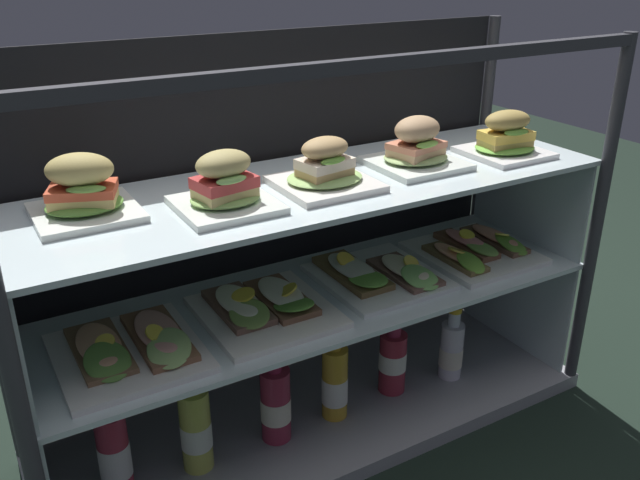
{
  "coord_description": "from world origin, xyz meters",
  "views": [
    {
      "loc": [
        -0.69,
        -1.19,
        1.11
      ],
      "look_at": [
        0.0,
        0.0,
        0.5
      ],
      "focal_mm": 37.84,
      "sensor_mm": 36.0,
      "label": 1
    }
  ],
  "objects_px": {
    "plated_roll_sandwich_near_left_corner": "(325,171)",
    "open_sandwich_tray_center": "(131,348)",
    "open_sandwich_tray_near_left_corner": "(264,306)",
    "open_sandwich_tray_mid_right": "(379,274)",
    "juice_bottle_near_post": "(114,452)",
    "open_sandwich_tray_far_left": "(475,249)",
    "juice_bottle_front_second": "(196,428)",
    "plated_roll_sandwich_right_of_center": "(416,148)",
    "plated_roll_sandwich_center": "(506,139)",
    "juice_bottle_back_right": "(451,349)",
    "juice_bottle_front_right_end": "(276,403)",
    "juice_bottle_front_left_end": "(335,382)",
    "plated_roll_sandwich_near_right_corner": "(225,187)",
    "plated_roll_sandwich_far_right": "(83,193)",
    "juice_bottle_front_middle": "(393,359)"
  },
  "relations": [
    {
      "from": "plated_roll_sandwich_far_right",
      "to": "juice_bottle_front_second",
      "type": "xyz_separation_m",
      "value": [
        0.15,
        -0.08,
        -0.55
      ]
    },
    {
      "from": "open_sandwich_tray_near_left_corner",
      "to": "juice_bottle_front_second",
      "type": "relative_size",
      "value": 1.13
    },
    {
      "from": "plated_roll_sandwich_right_of_center",
      "to": "open_sandwich_tray_near_left_corner",
      "type": "height_order",
      "value": "plated_roll_sandwich_right_of_center"
    },
    {
      "from": "juice_bottle_front_right_end",
      "to": "juice_bottle_front_left_end",
      "type": "bearing_deg",
      "value": 0.34
    },
    {
      "from": "plated_roll_sandwich_center",
      "to": "plated_roll_sandwich_right_of_center",
      "type": "bearing_deg",
      "value": 171.41
    },
    {
      "from": "plated_roll_sandwich_near_right_corner",
      "to": "open_sandwich_tray_far_left",
      "type": "distance_m",
      "value": 0.75
    },
    {
      "from": "plated_roll_sandwich_far_right",
      "to": "open_sandwich_tray_far_left",
      "type": "relative_size",
      "value": 0.66
    },
    {
      "from": "open_sandwich_tray_mid_right",
      "to": "open_sandwich_tray_far_left",
      "type": "bearing_deg",
      "value": -1.75
    },
    {
      "from": "plated_roll_sandwich_near_right_corner",
      "to": "juice_bottle_front_second",
      "type": "bearing_deg",
      "value": 171.47
    },
    {
      "from": "juice_bottle_near_post",
      "to": "juice_bottle_front_left_end",
      "type": "height_order",
      "value": "same"
    },
    {
      "from": "open_sandwich_tray_near_left_corner",
      "to": "juice_bottle_back_right",
      "type": "relative_size",
      "value": 1.36
    },
    {
      "from": "plated_roll_sandwich_right_of_center",
      "to": "open_sandwich_tray_mid_right",
      "type": "relative_size",
      "value": 0.68
    },
    {
      "from": "plated_roll_sandwich_near_left_corner",
      "to": "open_sandwich_tray_near_left_corner",
      "type": "distance_m",
      "value": 0.32
    },
    {
      "from": "plated_roll_sandwich_right_of_center",
      "to": "juice_bottle_near_post",
      "type": "bearing_deg",
      "value": 179.77
    },
    {
      "from": "plated_roll_sandwich_near_right_corner",
      "to": "plated_roll_sandwich_center",
      "type": "relative_size",
      "value": 1.02
    },
    {
      "from": "plated_roll_sandwich_right_of_center",
      "to": "plated_roll_sandwich_far_right",
      "type": "bearing_deg",
      "value": 174.85
    },
    {
      "from": "juice_bottle_front_left_end",
      "to": "juice_bottle_near_post",
      "type": "bearing_deg",
      "value": 177.75
    },
    {
      "from": "plated_roll_sandwich_far_right",
      "to": "plated_roll_sandwich_center",
      "type": "bearing_deg",
      "value": -6.01
    },
    {
      "from": "plated_roll_sandwich_right_of_center",
      "to": "juice_bottle_front_right_end",
      "type": "distance_m",
      "value": 0.67
    },
    {
      "from": "open_sandwich_tray_center",
      "to": "open_sandwich_tray_near_left_corner",
      "type": "distance_m",
      "value": 0.3
    },
    {
      "from": "open_sandwich_tray_mid_right",
      "to": "juice_bottle_front_second",
      "type": "distance_m",
      "value": 0.55
    },
    {
      "from": "plated_roll_sandwich_near_left_corner",
      "to": "open_sandwich_tray_near_left_corner",
      "type": "relative_size",
      "value": 0.68
    },
    {
      "from": "open_sandwich_tray_mid_right",
      "to": "juice_bottle_near_post",
      "type": "distance_m",
      "value": 0.71
    },
    {
      "from": "juice_bottle_front_second",
      "to": "open_sandwich_tray_far_left",
      "type": "bearing_deg",
      "value": 0.79
    },
    {
      "from": "juice_bottle_front_second",
      "to": "plated_roll_sandwich_near_right_corner",
      "type": "bearing_deg",
      "value": -8.53
    },
    {
      "from": "open_sandwich_tray_center",
      "to": "open_sandwich_tray_mid_right",
      "type": "height_order",
      "value": "open_sandwich_tray_center"
    },
    {
      "from": "juice_bottle_near_post",
      "to": "plated_roll_sandwich_near_right_corner",
      "type": "bearing_deg",
      "value": -7.27
    },
    {
      "from": "plated_roll_sandwich_far_right",
      "to": "juice_bottle_front_middle",
      "type": "xyz_separation_m",
      "value": [
        0.69,
        -0.07,
        -0.56
      ]
    },
    {
      "from": "plated_roll_sandwich_center",
      "to": "open_sandwich_tray_center",
      "type": "xyz_separation_m",
      "value": [
        -0.93,
        0.02,
        -0.3
      ]
    },
    {
      "from": "juice_bottle_near_post",
      "to": "juice_bottle_front_second",
      "type": "height_order",
      "value": "juice_bottle_front_second"
    },
    {
      "from": "open_sandwich_tray_near_left_corner",
      "to": "open_sandwich_tray_far_left",
      "type": "bearing_deg",
      "value": -0.39
    },
    {
      "from": "juice_bottle_front_left_end",
      "to": "juice_bottle_front_middle",
      "type": "relative_size",
      "value": 1.09
    },
    {
      "from": "plated_roll_sandwich_right_of_center",
      "to": "plated_roll_sandwich_near_right_corner",
      "type": "bearing_deg",
      "value": -176.3
    },
    {
      "from": "open_sandwich_tray_mid_right",
      "to": "plated_roll_sandwich_right_of_center",
      "type": "bearing_deg",
      "value": -1.99
    },
    {
      "from": "plated_roll_sandwich_near_left_corner",
      "to": "open_sandwich_tray_center",
      "type": "xyz_separation_m",
      "value": [
        -0.44,
        0.0,
        -0.29
      ]
    },
    {
      "from": "juice_bottle_near_post",
      "to": "juice_bottle_back_right",
      "type": "bearing_deg",
      "value": -2.3
    },
    {
      "from": "open_sandwich_tray_mid_right",
      "to": "juice_bottle_near_post",
      "type": "height_order",
      "value": "open_sandwich_tray_mid_right"
    },
    {
      "from": "plated_roll_sandwich_near_left_corner",
      "to": "open_sandwich_tray_far_left",
      "type": "bearing_deg",
      "value": 1.71
    },
    {
      "from": "open_sandwich_tray_near_left_corner",
      "to": "plated_roll_sandwich_near_left_corner",
      "type": "bearing_deg",
      "value": -7.12
    },
    {
      "from": "juice_bottle_front_middle",
      "to": "juice_bottle_back_right",
      "type": "relative_size",
      "value": 1.07
    },
    {
      "from": "juice_bottle_front_left_end",
      "to": "juice_bottle_back_right",
      "type": "relative_size",
      "value": 1.17
    },
    {
      "from": "plated_roll_sandwich_far_right",
      "to": "open_sandwich_tray_center",
      "type": "xyz_separation_m",
      "value": [
        0.03,
        -0.08,
        -0.3
      ]
    },
    {
      "from": "juice_bottle_front_right_end",
      "to": "juice_bottle_front_middle",
      "type": "distance_m",
      "value": 0.35
    },
    {
      "from": "open_sandwich_tray_center",
      "to": "juice_bottle_near_post",
      "type": "bearing_deg",
      "value": 160.04
    },
    {
      "from": "plated_roll_sandwich_near_left_corner",
      "to": "plated_roll_sandwich_far_right",
      "type": "bearing_deg",
      "value": 169.77
    },
    {
      "from": "open_sandwich_tray_near_left_corner",
      "to": "juice_bottle_back_right",
      "type": "bearing_deg",
      "value": -3.31
    },
    {
      "from": "plated_roll_sandwich_far_right",
      "to": "juice_bottle_near_post",
      "type": "xyz_separation_m",
      "value": [
        -0.03,
        -0.06,
        -0.55
      ]
    },
    {
      "from": "plated_roll_sandwich_center",
      "to": "juice_bottle_front_left_end",
      "type": "relative_size",
      "value": 0.74
    },
    {
      "from": "plated_roll_sandwich_far_right",
      "to": "juice_bottle_back_right",
      "type": "xyz_separation_m",
      "value": [
        0.86,
        -0.1,
        -0.57
      ]
    },
    {
      "from": "plated_roll_sandwich_near_right_corner",
      "to": "plated_roll_sandwich_center",
      "type": "distance_m",
      "value": 0.72
    }
  ]
}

